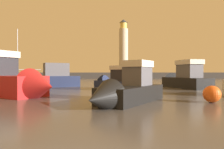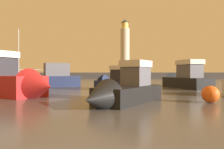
{
  "view_description": "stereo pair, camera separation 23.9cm",
  "coord_description": "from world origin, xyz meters",
  "px_view_note": "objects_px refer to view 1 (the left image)",
  "views": [
    {
      "loc": [
        0.43,
        -2.61,
        1.73
      ],
      "look_at": [
        -0.01,
        19.17,
        1.53
      ],
      "focal_mm": 31.9,
      "sensor_mm": 36.0,
      "label": 1
    },
    {
      "loc": [
        0.67,
        -2.6,
        1.73
      ],
      "look_at": [
        -0.01,
        19.17,
        1.53
      ],
      "focal_mm": 31.9,
      "sensor_mm": 36.0,
      "label": 2
    }
  ],
  "objects_px": {
    "motorboat_0": "(125,91)",
    "motorboat_5": "(12,81)",
    "motorboat_1": "(181,79)",
    "motorboat_4": "(112,82)",
    "lighthouse": "(124,47)",
    "sailboat_moored": "(22,81)",
    "mooring_buoy": "(212,94)",
    "motorboat_3": "(42,79)"
  },
  "relations": [
    {
      "from": "motorboat_4",
      "to": "sailboat_moored",
      "type": "bearing_deg",
      "value": 143.84
    },
    {
      "from": "motorboat_5",
      "to": "sailboat_moored",
      "type": "distance_m",
      "value": 17.96
    },
    {
      "from": "motorboat_3",
      "to": "mooring_buoy",
      "type": "relative_size",
      "value": 8.7
    },
    {
      "from": "sailboat_moored",
      "to": "motorboat_5",
      "type": "bearing_deg",
      "value": -66.53
    },
    {
      "from": "motorboat_4",
      "to": "motorboat_5",
      "type": "bearing_deg",
      "value": -141.47
    },
    {
      "from": "lighthouse",
      "to": "motorboat_3",
      "type": "bearing_deg",
      "value": -105.7
    },
    {
      "from": "sailboat_moored",
      "to": "mooring_buoy",
      "type": "relative_size",
      "value": 8.74
    },
    {
      "from": "motorboat_5",
      "to": "mooring_buoy",
      "type": "distance_m",
      "value": 13.7
    },
    {
      "from": "motorboat_3",
      "to": "motorboat_4",
      "type": "relative_size",
      "value": 1.38
    },
    {
      "from": "lighthouse",
      "to": "sailboat_moored",
      "type": "height_order",
      "value": "lighthouse"
    },
    {
      "from": "mooring_buoy",
      "to": "motorboat_3",
      "type": "bearing_deg",
      "value": 140.21
    },
    {
      "from": "motorboat_4",
      "to": "mooring_buoy",
      "type": "relative_size",
      "value": 6.3
    },
    {
      "from": "motorboat_0",
      "to": "sailboat_moored",
      "type": "relative_size",
      "value": 0.75
    },
    {
      "from": "motorboat_0",
      "to": "motorboat_1",
      "type": "xyz_separation_m",
      "value": [
        7.16,
        12.55,
        0.28
      ]
    },
    {
      "from": "lighthouse",
      "to": "motorboat_4",
      "type": "distance_m",
      "value": 43.79
    },
    {
      "from": "motorboat_0",
      "to": "motorboat_5",
      "type": "xyz_separation_m",
      "value": [
        -8.28,
        3.63,
        0.37
      ]
    },
    {
      "from": "sailboat_moored",
      "to": "motorboat_1",
      "type": "bearing_deg",
      "value": -18.47
    },
    {
      "from": "motorboat_1",
      "to": "mooring_buoy",
      "type": "relative_size",
      "value": 8.33
    },
    {
      "from": "motorboat_4",
      "to": "motorboat_5",
      "type": "height_order",
      "value": "motorboat_5"
    },
    {
      "from": "motorboat_0",
      "to": "motorboat_4",
      "type": "xyz_separation_m",
      "value": [
        -0.92,
        9.49,
        0.02
      ]
    },
    {
      "from": "motorboat_5",
      "to": "sailboat_moored",
      "type": "height_order",
      "value": "sailboat_moored"
    },
    {
      "from": "motorboat_3",
      "to": "motorboat_4",
      "type": "bearing_deg",
      "value": -19.07
    },
    {
      "from": "motorboat_5",
      "to": "motorboat_4",
      "type": "bearing_deg",
      "value": 38.53
    },
    {
      "from": "motorboat_0",
      "to": "motorboat_5",
      "type": "height_order",
      "value": "motorboat_5"
    },
    {
      "from": "lighthouse",
      "to": "mooring_buoy",
      "type": "relative_size",
      "value": 17.16
    },
    {
      "from": "motorboat_1",
      "to": "motorboat_3",
      "type": "bearing_deg",
      "value": -179.45
    },
    {
      "from": "mooring_buoy",
      "to": "motorboat_0",
      "type": "bearing_deg",
      "value": -174.91
    },
    {
      "from": "sailboat_moored",
      "to": "motorboat_4",
      "type": "bearing_deg",
      "value": -36.16
    },
    {
      "from": "motorboat_4",
      "to": "mooring_buoy",
      "type": "bearing_deg",
      "value": -56.68
    },
    {
      "from": "lighthouse",
      "to": "motorboat_1",
      "type": "bearing_deg",
      "value": -82.43
    },
    {
      "from": "motorboat_1",
      "to": "motorboat_5",
      "type": "distance_m",
      "value": 17.83
    },
    {
      "from": "motorboat_4",
      "to": "motorboat_5",
      "type": "relative_size",
      "value": 0.69
    },
    {
      "from": "motorboat_4",
      "to": "motorboat_5",
      "type": "distance_m",
      "value": 9.42
    },
    {
      "from": "lighthouse",
      "to": "motorboat_0",
      "type": "distance_m",
      "value": 53.06
    },
    {
      "from": "motorboat_4",
      "to": "mooring_buoy",
      "type": "distance_m",
      "value": 10.83
    },
    {
      "from": "motorboat_1",
      "to": "mooring_buoy",
      "type": "height_order",
      "value": "motorboat_1"
    },
    {
      "from": "lighthouse",
      "to": "motorboat_5",
      "type": "height_order",
      "value": "lighthouse"
    },
    {
      "from": "motorboat_0",
      "to": "motorboat_1",
      "type": "height_order",
      "value": "motorboat_1"
    },
    {
      "from": "motorboat_1",
      "to": "motorboat_4",
      "type": "xyz_separation_m",
      "value": [
        -8.07,
        -3.06,
        -0.26
      ]
    },
    {
      "from": "motorboat_5",
      "to": "sailboat_moored",
      "type": "bearing_deg",
      "value": 113.47
    },
    {
      "from": "motorboat_3",
      "to": "motorboat_5",
      "type": "relative_size",
      "value": 0.96
    },
    {
      "from": "lighthouse",
      "to": "motorboat_5",
      "type": "bearing_deg",
      "value": -101.81
    }
  ]
}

